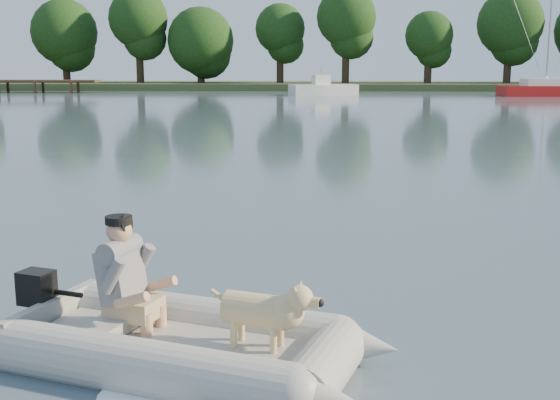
{
  "coord_description": "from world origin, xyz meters",
  "views": [
    {
      "loc": [
        0.37,
        -5.82,
        2.33
      ],
      "look_at": [
        0.04,
        2.3,
        0.75
      ],
      "focal_mm": 45.0,
      "sensor_mm": 36.0,
      "label": 1
    }
  ],
  "objects_px": {
    "sailboat": "(551,90)",
    "motorboat": "(324,82)",
    "man": "(123,271)",
    "dog": "(257,316)",
    "dinghy": "(188,301)"
  },
  "relations": [
    {
      "from": "man",
      "to": "dog",
      "type": "distance_m",
      "value": 1.2
    },
    {
      "from": "dinghy",
      "to": "man",
      "type": "distance_m",
      "value": 0.64
    },
    {
      "from": "dog",
      "to": "motorboat",
      "type": "xyz_separation_m",
      "value": [
        1.46,
        49.07,
        0.55
      ]
    },
    {
      "from": "man",
      "to": "dog",
      "type": "xyz_separation_m",
      "value": [
        1.12,
        -0.38,
        -0.23
      ]
    },
    {
      "from": "man",
      "to": "sailboat",
      "type": "bearing_deg",
      "value": 86.59
    },
    {
      "from": "motorboat",
      "to": "sailboat",
      "type": "xyz_separation_m",
      "value": [
        16.77,
        -0.98,
        -0.54
      ]
    },
    {
      "from": "dog",
      "to": "man",
      "type": "bearing_deg",
      "value": 180.0
    },
    {
      "from": "man",
      "to": "sailboat",
      "type": "height_order",
      "value": "sailboat"
    },
    {
      "from": "dog",
      "to": "sailboat",
      "type": "xyz_separation_m",
      "value": [
        18.23,
        48.09,
        0.01
      ]
    },
    {
      "from": "sailboat",
      "to": "motorboat",
      "type": "bearing_deg",
      "value": 171.92
    },
    {
      "from": "dog",
      "to": "motorboat",
      "type": "height_order",
      "value": "motorboat"
    },
    {
      "from": "sailboat",
      "to": "dinghy",
      "type": "bearing_deg",
      "value": -116.14
    },
    {
      "from": "man",
      "to": "motorboat",
      "type": "distance_m",
      "value": 48.76
    },
    {
      "from": "dog",
      "to": "sailboat",
      "type": "relative_size",
      "value": 0.08
    },
    {
      "from": "dinghy",
      "to": "sailboat",
      "type": "relative_size",
      "value": 0.41
    }
  ]
}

